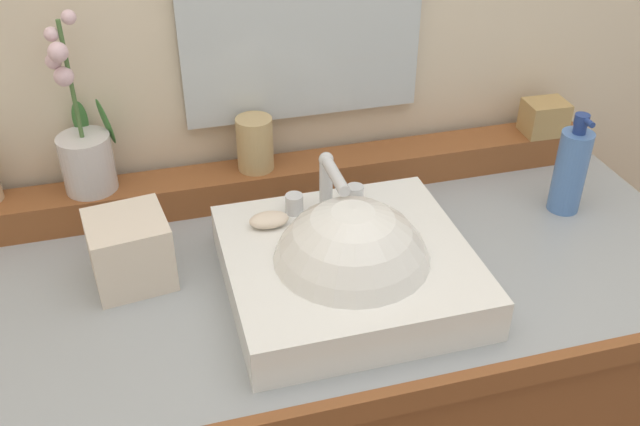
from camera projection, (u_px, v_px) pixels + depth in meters
name	position (u px, v px, depth m)	size (l,w,h in m)	color
back_ledge	(273.00, 180.00, 1.46)	(1.39, 0.09, 0.07)	brown
sink_basin	(350.00, 273.00, 1.20)	(0.40, 0.39, 0.29)	white
soap_bar	(269.00, 220.00, 1.24)	(0.07, 0.04, 0.02)	beige
potted_plant	(85.00, 149.00, 1.32)	(0.11, 0.10, 0.34)	silver
tumbler_cup	(255.00, 144.00, 1.40)	(0.07, 0.07, 0.11)	tan
trinket_box	(544.00, 117.00, 1.54)	(0.09, 0.07, 0.07)	tan
lotion_bottle	(571.00, 170.00, 1.38)	(0.06, 0.07, 0.21)	#4F7ABC
tissue_box	(130.00, 250.00, 1.21)	(0.13, 0.13, 0.12)	beige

